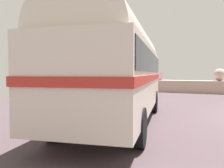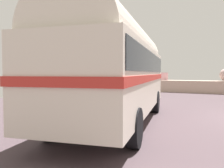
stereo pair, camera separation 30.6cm
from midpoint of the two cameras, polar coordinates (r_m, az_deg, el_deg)
vintage_coach at (r=8.29m, az=0.32°, el=4.49°), size 4.16×8.90×3.70m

